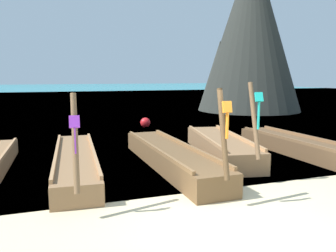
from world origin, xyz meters
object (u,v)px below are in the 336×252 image
(longtail_boat_green_ribbon, at_px, (301,147))
(mooring_buoy_near, at_px, (145,123))
(longtail_boat_orange_ribbon, at_px, (171,157))
(longtail_boat_turquoise_ribbon, at_px, (221,147))
(karst_rock, at_px, (249,32))
(longtail_boat_violet_ribbon, at_px, (75,162))

(longtail_boat_green_ribbon, xyz_separation_m, mooring_buoy_near, (-3.50, 8.17, -0.02))
(longtail_boat_orange_ribbon, distance_m, longtail_boat_turquoise_ribbon, 2.32)
(longtail_boat_turquoise_ribbon, bearing_deg, mooring_buoy_near, 95.89)
(longtail_boat_orange_ribbon, xyz_separation_m, longtail_boat_turquoise_ribbon, (2.17, 0.82, 0.02))
(mooring_buoy_near, bearing_deg, karst_rock, 32.27)
(longtail_boat_violet_ribbon, relative_size, longtail_boat_turquoise_ribbon, 1.16)
(longtail_boat_violet_ribbon, height_order, longtail_boat_green_ribbon, longtail_boat_green_ribbon)
(longtail_boat_green_ribbon, distance_m, karst_rock, 17.42)
(mooring_buoy_near, bearing_deg, longtail_boat_turquoise_ribbon, -84.11)
(longtail_boat_violet_ribbon, distance_m, longtail_boat_turquoise_ribbon, 4.99)
(longtail_boat_turquoise_ribbon, relative_size, longtail_boat_green_ribbon, 0.90)
(longtail_boat_violet_ribbon, xyz_separation_m, karst_rock, (14.69, 14.20, 6.05))
(longtail_boat_turquoise_ribbon, relative_size, mooring_buoy_near, 10.78)
(mooring_buoy_near, bearing_deg, longtail_boat_green_ribbon, -66.78)
(longtail_boat_orange_ribbon, height_order, karst_rock, karst_rock)
(longtail_boat_violet_ribbon, distance_m, longtail_boat_green_ribbon, 7.75)
(longtail_boat_green_ribbon, bearing_deg, karst_rock, 64.77)
(longtail_boat_violet_ribbon, height_order, karst_rock, karst_rock)
(longtail_boat_orange_ribbon, bearing_deg, longtail_boat_green_ribbon, -0.33)
(karst_rock, height_order, mooring_buoy_near, karst_rock)
(longtail_boat_orange_ribbon, relative_size, karst_rock, 0.51)
(longtail_boat_violet_ribbon, bearing_deg, longtail_boat_orange_ribbon, -11.14)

